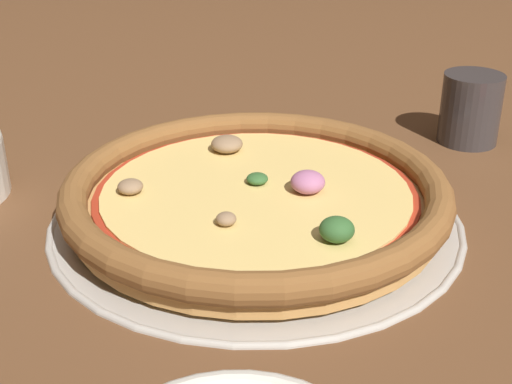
# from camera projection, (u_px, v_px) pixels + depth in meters

# --- Properties ---
(ground_plane) EXTENTS (3.00, 3.00, 0.00)m
(ground_plane) POSITION_uv_depth(u_px,v_px,m) (256.00, 220.00, 0.62)
(ground_plane) COLOR brown
(pizza_tray) EXTENTS (0.36, 0.36, 0.01)m
(pizza_tray) POSITION_uv_depth(u_px,v_px,m) (256.00, 216.00, 0.62)
(pizza_tray) COLOR #B7B2A8
(pizza_tray) RESTS_ON ground_plane
(pizza) EXTENTS (0.34, 0.34, 0.04)m
(pizza) POSITION_uv_depth(u_px,v_px,m) (256.00, 194.00, 0.61)
(pizza) COLOR tan
(pizza) RESTS_ON pizza_tray
(drinking_cup) EXTENTS (0.06, 0.06, 0.08)m
(drinking_cup) POSITION_uv_depth(u_px,v_px,m) (471.00, 109.00, 0.77)
(drinking_cup) COLOR #383333
(drinking_cup) RESTS_ON ground_plane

